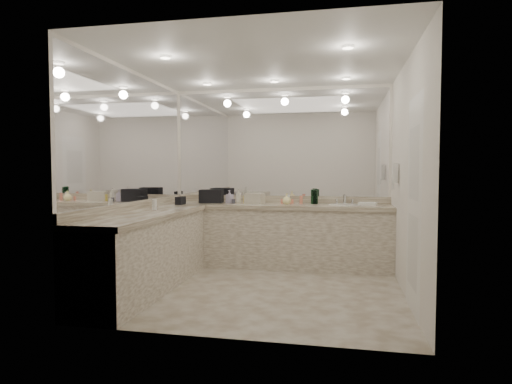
% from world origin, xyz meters
% --- Properties ---
extents(floor, '(3.20, 3.20, 0.00)m').
position_xyz_m(floor, '(0.00, 0.00, 0.00)').
color(floor, '#BEB5A5').
rests_on(floor, ground).
extents(ceiling, '(3.20, 3.20, 0.00)m').
position_xyz_m(ceiling, '(0.00, 0.00, 2.60)').
color(ceiling, white).
rests_on(ceiling, floor).
extents(wall_back, '(3.20, 0.02, 2.60)m').
position_xyz_m(wall_back, '(0.00, 1.50, 1.30)').
color(wall_back, silver).
rests_on(wall_back, floor).
extents(wall_left, '(0.02, 3.00, 2.60)m').
position_xyz_m(wall_left, '(-1.60, 0.00, 1.30)').
color(wall_left, silver).
rests_on(wall_left, floor).
extents(wall_right, '(0.02, 3.00, 2.60)m').
position_xyz_m(wall_right, '(1.60, 0.00, 1.30)').
color(wall_right, silver).
rests_on(wall_right, floor).
extents(vanity_back_base, '(3.20, 0.60, 0.84)m').
position_xyz_m(vanity_back_base, '(0.00, 1.20, 0.42)').
color(vanity_back_base, silver).
rests_on(vanity_back_base, floor).
extents(vanity_back_top, '(3.20, 0.64, 0.06)m').
position_xyz_m(vanity_back_top, '(0.00, 1.19, 0.87)').
color(vanity_back_top, beige).
rests_on(vanity_back_top, vanity_back_base).
extents(vanity_left_base, '(0.60, 2.40, 0.84)m').
position_xyz_m(vanity_left_base, '(-1.30, -0.30, 0.42)').
color(vanity_left_base, silver).
rests_on(vanity_left_base, floor).
extents(vanity_left_top, '(0.64, 2.42, 0.06)m').
position_xyz_m(vanity_left_top, '(-1.29, -0.30, 0.87)').
color(vanity_left_top, beige).
rests_on(vanity_left_top, vanity_left_base).
extents(backsplash_back, '(3.20, 0.04, 0.10)m').
position_xyz_m(backsplash_back, '(0.00, 1.48, 0.95)').
color(backsplash_back, beige).
rests_on(backsplash_back, vanity_back_top).
extents(backsplash_left, '(0.04, 3.00, 0.10)m').
position_xyz_m(backsplash_left, '(-1.58, 0.00, 0.95)').
color(backsplash_left, beige).
rests_on(backsplash_left, vanity_left_top).
extents(mirror_back, '(3.12, 0.01, 1.55)m').
position_xyz_m(mirror_back, '(0.00, 1.49, 1.77)').
color(mirror_back, white).
rests_on(mirror_back, wall_back).
extents(mirror_left, '(0.01, 2.92, 1.55)m').
position_xyz_m(mirror_left, '(-1.59, 0.00, 1.77)').
color(mirror_left, white).
rests_on(mirror_left, wall_left).
extents(sink, '(0.44, 0.44, 0.03)m').
position_xyz_m(sink, '(0.95, 1.20, 0.90)').
color(sink, white).
rests_on(sink, vanity_back_top).
extents(faucet, '(0.24, 0.16, 0.14)m').
position_xyz_m(faucet, '(0.95, 1.41, 0.97)').
color(faucet, silver).
rests_on(faucet, vanity_back_top).
extents(wall_phone, '(0.06, 0.10, 0.24)m').
position_xyz_m(wall_phone, '(1.56, 0.70, 1.35)').
color(wall_phone, white).
rests_on(wall_phone, wall_right).
extents(door, '(0.02, 0.82, 2.10)m').
position_xyz_m(door, '(1.59, -0.50, 1.05)').
color(door, white).
rests_on(door, wall_right).
extents(black_toiletry_bag, '(0.35, 0.24, 0.19)m').
position_xyz_m(black_toiletry_bag, '(-0.97, 1.19, 1.00)').
color(black_toiletry_bag, black).
rests_on(black_toiletry_bag, vanity_back_top).
extents(black_bag_spill, '(0.09, 0.20, 0.11)m').
position_xyz_m(black_bag_spill, '(-1.30, 0.79, 0.95)').
color(black_bag_spill, black).
rests_on(black_bag_spill, vanity_left_top).
extents(cream_cosmetic_case, '(0.30, 0.23, 0.15)m').
position_xyz_m(cream_cosmetic_case, '(-0.33, 1.23, 0.98)').
color(cream_cosmetic_case, beige).
rests_on(cream_cosmetic_case, vanity_back_top).
extents(hand_towel, '(0.27, 0.21, 0.04)m').
position_xyz_m(hand_towel, '(1.26, 1.22, 0.92)').
color(hand_towel, white).
rests_on(hand_towel, vanity_back_top).
extents(lotion_left, '(0.05, 0.05, 0.12)m').
position_xyz_m(lotion_left, '(-1.30, -0.05, 0.96)').
color(lotion_left, white).
rests_on(lotion_left, vanity_left_top).
extents(soap_bottle_a, '(0.09, 0.09, 0.21)m').
position_xyz_m(soap_bottle_a, '(-0.58, 1.25, 1.01)').
color(soap_bottle_a, beige).
rests_on(soap_bottle_a, vanity_back_top).
extents(soap_bottle_b, '(0.11, 0.11, 0.19)m').
position_xyz_m(soap_bottle_b, '(-0.70, 1.22, 1.00)').
color(soap_bottle_b, silver).
rests_on(soap_bottle_b, vanity_back_top).
extents(soap_bottle_c, '(0.14, 0.14, 0.16)m').
position_xyz_m(soap_bottle_c, '(0.15, 1.17, 0.98)').
color(soap_bottle_c, '#FFF2A1').
rests_on(soap_bottle_c, vanity_back_top).
extents(green_bottle_0, '(0.07, 0.07, 0.21)m').
position_xyz_m(green_bottle_0, '(0.51, 1.32, 1.00)').
color(green_bottle_0, '#114623').
rests_on(green_bottle_0, vanity_back_top).
extents(green_bottle_1, '(0.06, 0.06, 0.19)m').
position_xyz_m(green_bottle_1, '(0.54, 1.29, 0.99)').
color(green_bottle_1, '#114623').
rests_on(green_bottle_1, vanity_back_top).
extents(green_bottle_2, '(0.06, 0.06, 0.20)m').
position_xyz_m(green_bottle_2, '(0.55, 1.34, 1.00)').
color(green_bottle_2, '#114623').
rests_on(green_bottle_2, vanity_back_top).
extents(amenity_bottle_0, '(0.04, 0.04, 0.07)m').
position_xyz_m(amenity_bottle_0, '(0.07, 1.24, 0.94)').
color(amenity_bottle_0, '#E57F66').
rests_on(amenity_bottle_0, vanity_back_top).
extents(amenity_bottle_1, '(0.06, 0.06, 0.06)m').
position_xyz_m(amenity_bottle_1, '(0.20, 1.29, 0.93)').
color(amenity_bottle_1, '#E57F66').
rests_on(amenity_bottle_1, vanity_back_top).
extents(amenity_bottle_2, '(0.04, 0.04, 0.14)m').
position_xyz_m(amenity_bottle_2, '(0.17, 1.16, 0.97)').
color(amenity_bottle_2, white).
rests_on(amenity_bottle_2, vanity_back_top).
extents(amenity_bottle_3, '(0.06, 0.06, 0.11)m').
position_xyz_m(amenity_bottle_3, '(-0.47, 1.23, 0.95)').
color(amenity_bottle_3, '#F2D84C').
rests_on(amenity_bottle_3, vanity_back_top).
extents(amenity_bottle_4, '(0.05, 0.05, 0.12)m').
position_xyz_m(amenity_bottle_4, '(0.34, 1.27, 0.96)').
color(amenity_bottle_4, '#E57F66').
rests_on(amenity_bottle_4, vanity_back_top).
extents(amenity_bottle_5, '(0.05, 0.05, 0.06)m').
position_xyz_m(amenity_bottle_5, '(-0.63, 1.15, 0.93)').
color(amenity_bottle_5, '#3F3F4C').
rests_on(amenity_bottle_5, vanity_back_top).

